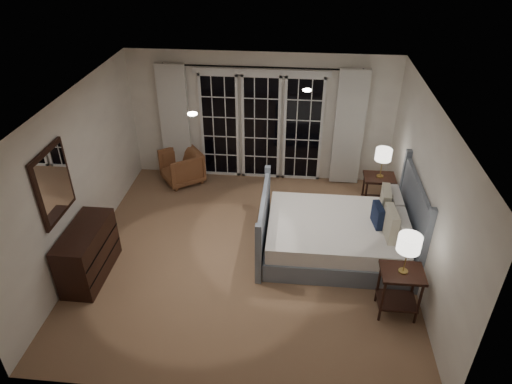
# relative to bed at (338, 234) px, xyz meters

# --- Properties ---
(floor) EXTENTS (5.00, 5.00, 0.00)m
(floor) POSITION_rel_bed_xyz_m (-1.41, -0.20, -0.33)
(floor) COLOR #926C4E
(floor) RESTS_ON ground
(ceiling) EXTENTS (5.00, 5.00, 0.00)m
(ceiling) POSITION_rel_bed_xyz_m (-1.41, -0.20, 2.17)
(ceiling) COLOR white
(ceiling) RESTS_ON wall_back
(wall_left) EXTENTS (0.02, 5.00, 2.50)m
(wall_left) POSITION_rel_bed_xyz_m (-3.91, -0.20, 0.92)
(wall_left) COLOR white
(wall_left) RESTS_ON floor
(wall_right) EXTENTS (0.02, 5.00, 2.50)m
(wall_right) POSITION_rel_bed_xyz_m (1.09, -0.20, 0.92)
(wall_right) COLOR white
(wall_right) RESTS_ON floor
(wall_back) EXTENTS (5.00, 0.02, 2.50)m
(wall_back) POSITION_rel_bed_xyz_m (-1.41, 2.30, 0.92)
(wall_back) COLOR white
(wall_back) RESTS_ON floor
(wall_front) EXTENTS (5.00, 0.02, 2.50)m
(wall_front) POSITION_rel_bed_xyz_m (-1.41, -2.70, 0.92)
(wall_front) COLOR white
(wall_front) RESTS_ON floor
(french_doors) EXTENTS (2.50, 0.04, 2.20)m
(french_doors) POSITION_rel_bed_xyz_m (-1.41, 2.26, 0.76)
(french_doors) COLOR black
(french_doors) RESTS_ON wall_back
(curtain_rod) EXTENTS (3.50, 0.03, 0.03)m
(curtain_rod) POSITION_rel_bed_xyz_m (-1.41, 2.20, 1.92)
(curtain_rod) COLOR black
(curtain_rod) RESTS_ON wall_back
(curtain_left) EXTENTS (0.55, 0.10, 2.25)m
(curtain_left) POSITION_rel_bed_xyz_m (-3.06, 2.18, 0.82)
(curtain_left) COLOR silver
(curtain_left) RESTS_ON curtain_rod
(curtain_right) EXTENTS (0.55, 0.10, 2.25)m
(curtain_right) POSITION_rel_bed_xyz_m (0.24, 2.18, 0.82)
(curtain_right) COLOR silver
(curtain_right) RESTS_ON curtain_rod
(downlight_a) EXTENTS (0.12, 0.12, 0.01)m
(downlight_a) POSITION_rel_bed_xyz_m (-0.61, 0.40, 2.16)
(downlight_a) COLOR white
(downlight_a) RESTS_ON ceiling
(downlight_b) EXTENTS (0.12, 0.12, 0.01)m
(downlight_b) POSITION_rel_bed_xyz_m (-2.01, -0.60, 2.16)
(downlight_b) COLOR white
(downlight_b) RESTS_ON ceiling
(bed) EXTENTS (2.28, 1.64, 1.33)m
(bed) POSITION_rel_bed_xyz_m (0.00, 0.00, 0.00)
(bed) COLOR slate
(bed) RESTS_ON floor
(nightstand_left) EXTENTS (0.55, 0.44, 0.71)m
(nightstand_left) POSITION_rel_bed_xyz_m (0.71, -1.21, 0.14)
(nightstand_left) COLOR black
(nightstand_left) RESTS_ON floor
(nightstand_right) EXTENTS (0.53, 0.43, 0.69)m
(nightstand_right) POSITION_rel_bed_xyz_m (0.74, 1.25, 0.13)
(nightstand_right) COLOR black
(nightstand_right) RESTS_ON floor
(lamp_left) EXTENTS (0.29, 0.29, 0.57)m
(lamp_left) POSITION_rel_bed_xyz_m (0.71, -1.21, 0.83)
(lamp_left) COLOR #B49448
(lamp_left) RESTS_ON nightstand_left
(lamp_right) EXTENTS (0.27, 0.27, 0.53)m
(lamp_right) POSITION_rel_bed_xyz_m (0.74, 1.25, 0.78)
(lamp_right) COLOR #B49448
(lamp_right) RESTS_ON nightstand_right
(armchair) EXTENTS (1.00, 0.99, 0.66)m
(armchair) POSITION_rel_bed_xyz_m (-2.94, 1.90, -0.01)
(armchair) COLOR brown
(armchair) RESTS_ON floor
(dresser) EXTENTS (0.49, 1.15, 0.82)m
(dresser) POSITION_rel_bed_xyz_m (-3.64, -0.89, 0.07)
(dresser) COLOR black
(dresser) RESTS_ON floor
(mirror) EXTENTS (0.05, 0.85, 1.00)m
(mirror) POSITION_rel_bed_xyz_m (-3.88, -0.89, 1.22)
(mirror) COLOR black
(mirror) RESTS_ON wall_left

